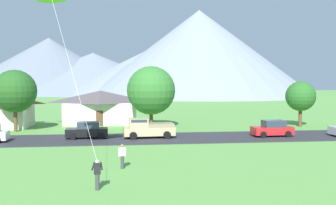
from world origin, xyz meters
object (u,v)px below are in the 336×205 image
(house_left_center, at_px, (101,106))
(tree_left_of_center, at_px, (301,96))
(tree_near_left, at_px, (151,90))
(parked_car_black_mid_west, at_px, (87,130))
(pickup_truck_sand_west_side, at_px, (148,128))
(watcher_person, at_px, (122,156))
(parked_car_red_mid_east, at_px, (272,129))
(tree_center, at_px, (15,91))

(house_left_center, bearing_deg, tree_left_of_center, -14.57)
(tree_near_left, bearing_deg, parked_car_black_mid_west, -134.15)
(pickup_truck_sand_west_side, bearing_deg, watcher_person, -101.10)
(parked_car_red_mid_east, distance_m, watcher_person, 20.26)
(house_left_center, relative_size, pickup_truck_sand_west_side, 1.95)
(parked_car_black_mid_west, xyz_separation_m, parked_car_red_mid_east, (19.23, -0.97, 0.00))
(parked_car_black_mid_west, distance_m, pickup_truck_sand_west_side, 6.14)
(tree_left_of_center, height_order, watcher_person, tree_left_of_center)
(pickup_truck_sand_west_side, height_order, watcher_person, pickup_truck_sand_west_side)
(tree_left_of_center, bearing_deg, tree_near_left, 179.78)
(tree_left_of_center, height_order, parked_car_black_mid_west, tree_left_of_center)
(parked_car_red_mid_east, height_order, watcher_person, parked_car_red_mid_east)
(tree_left_of_center, bearing_deg, pickup_truck_sand_west_side, -159.20)
(house_left_center, xyz_separation_m, parked_car_red_mid_east, (18.61, -14.83, -1.48))
(pickup_truck_sand_west_side, relative_size, watcher_person, 3.15)
(tree_center, bearing_deg, parked_car_red_mid_east, -15.12)
(house_left_center, relative_size, tree_center, 1.43)
(parked_car_black_mid_west, relative_size, watcher_person, 2.55)
(house_left_center, xyz_separation_m, parked_car_black_mid_west, (-0.62, -13.86, -1.48))
(tree_near_left, distance_m, tree_center, 15.83)
(parked_car_red_mid_east, bearing_deg, tree_center, 164.88)
(tree_near_left, height_order, pickup_truck_sand_west_side, tree_near_left)
(tree_near_left, height_order, parked_car_black_mid_west, tree_near_left)
(house_left_center, bearing_deg, parked_car_black_mid_west, -92.56)
(house_left_center, bearing_deg, pickup_truck_sand_west_side, -68.94)
(tree_near_left, distance_m, pickup_truck_sand_west_side, 8.58)
(tree_near_left, height_order, watcher_person, tree_near_left)
(tree_center, xyz_separation_m, pickup_truck_sand_west_side, (14.87, -7.01, -3.63))
(tree_left_of_center, relative_size, parked_car_red_mid_east, 1.36)
(house_left_center, xyz_separation_m, tree_center, (-9.37, -7.27, 2.34))
(tree_left_of_center, height_order, tree_center, tree_center)
(tree_center, xyz_separation_m, parked_car_black_mid_west, (8.75, -6.59, -3.82))
(tree_near_left, distance_m, parked_car_black_mid_west, 10.85)
(tree_left_of_center, height_order, pickup_truck_sand_west_side, tree_left_of_center)
(parked_car_black_mid_west, bearing_deg, parked_car_red_mid_east, -2.90)
(tree_left_of_center, distance_m, tree_center, 34.98)
(parked_car_red_mid_east, bearing_deg, pickup_truck_sand_west_side, 177.61)
(tree_center, height_order, parked_car_black_mid_west, tree_center)
(tree_near_left, xyz_separation_m, tree_left_of_center, (19.15, -0.07, -0.82))
(tree_near_left, relative_size, pickup_truck_sand_west_side, 1.45)
(watcher_person, bearing_deg, tree_left_of_center, 42.71)
(parked_car_red_mid_east, xyz_separation_m, pickup_truck_sand_west_side, (-13.11, 0.55, 0.19))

